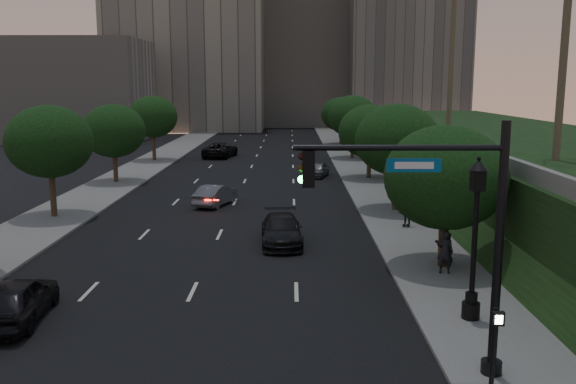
{
  "coord_description": "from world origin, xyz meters",
  "views": [
    {
      "loc": [
        3.78,
        -17.37,
        7.91
      ],
      "look_at": [
        3.67,
        6.81,
        3.6
      ],
      "focal_mm": 38.0,
      "sensor_mm": 36.0,
      "label": 1
    }
  ],
  "objects_px": {
    "street_lamp": "(474,247)",
    "sedan_mid_left": "(216,195)",
    "pedestrian_b": "(444,243)",
    "pedestrian_c": "(407,212)",
    "pedestrian_a": "(445,252)",
    "sedan_far_left": "(220,150)",
    "sedan_near_right": "(281,230)",
    "traffic_signal_mast": "(457,248)",
    "sedan_far_right": "(318,170)",
    "sedan_near_left": "(16,300)"
  },
  "relations": [
    {
      "from": "sedan_mid_left",
      "to": "sedan_near_right",
      "type": "distance_m",
      "value": 10.79
    },
    {
      "from": "street_lamp",
      "to": "pedestrian_b",
      "type": "bearing_deg",
      "value": 83.9
    },
    {
      "from": "sedan_far_left",
      "to": "sedan_far_right",
      "type": "bearing_deg",
      "value": 135.76
    },
    {
      "from": "sedan_mid_left",
      "to": "sedan_far_left",
      "type": "relative_size",
      "value": 0.72
    },
    {
      "from": "traffic_signal_mast",
      "to": "sedan_near_right",
      "type": "relative_size",
      "value": 1.42
    },
    {
      "from": "street_lamp",
      "to": "sedan_far_right",
      "type": "height_order",
      "value": "street_lamp"
    },
    {
      "from": "sedan_mid_left",
      "to": "pedestrian_c",
      "type": "xyz_separation_m",
      "value": [
        11.35,
        -6.68,
        0.3
      ]
    },
    {
      "from": "sedan_near_right",
      "to": "sedan_far_right",
      "type": "relative_size",
      "value": 1.31
    },
    {
      "from": "pedestrian_a",
      "to": "pedestrian_b",
      "type": "bearing_deg",
      "value": -85.95
    },
    {
      "from": "sedan_near_left",
      "to": "pedestrian_c",
      "type": "relative_size",
      "value": 2.69
    },
    {
      "from": "street_lamp",
      "to": "sedan_mid_left",
      "type": "relative_size",
      "value": 1.33
    },
    {
      "from": "street_lamp",
      "to": "sedan_mid_left",
      "type": "height_order",
      "value": "street_lamp"
    },
    {
      "from": "sedan_far_left",
      "to": "pedestrian_c",
      "type": "xyz_separation_m",
      "value": [
        14.07,
        -33.24,
        0.18
      ]
    },
    {
      "from": "pedestrian_c",
      "to": "traffic_signal_mast",
      "type": "bearing_deg",
      "value": 67.01
    },
    {
      "from": "traffic_signal_mast",
      "to": "street_lamp",
      "type": "height_order",
      "value": "traffic_signal_mast"
    },
    {
      "from": "traffic_signal_mast",
      "to": "pedestrian_c",
      "type": "height_order",
      "value": "traffic_signal_mast"
    },
    {
      "from": "sedan_far_left",
      "to": "sedan_near_right",
      "type": "xyz_separation_m",
      "value": [
        7.2,
        -36.38,
        -0.1
      ]
    },
    {
      "from": "sedan_mid_left",
      "to": "sedan_far_right",
      "type": "distance_m",
      "value": 14.43
    },
    {
      "from": "pedestrian_a",
      "to": "sedan_near_right",
      "type": "bearing_deg",
      "value": -20.85
    },
    {
      "from": "street_lamp",
      "to": "sedan_near_left",
      "type": "bearing_deg",
      "value": 179.97
    },
    {
      "from": "sedan_near_left",
      "to": "sedan_far_left",
      "type": "xyz_separation_m",
      "value": [
        1.55,
        46.54,
        0.04
      ]
    },
    {
      "from": "sedan_near_right",
      "to": "pedestrian_b",
      "type": "relative_size",
      "value": 2.8
    },
    {
      "from": "traffic_signal_mast",
      "to": "pedestrian_b",
      "type": "height_order",
      "value": "traffic_signal_mast"
    },
    {
      "from": "sedan_far_left",
      "to": "sedan_far_right",
      "type": "height_order",
      "value": "sedan_far_left"
    },
    {
      "from": "sedan_far_right",
      "to": "pedestrian_b",
      "type": "relative_size",
      "value": 2.14
    },
    {
      "from": "sedan_near_right",
      "to": "sedan_far_right",
      "type": "distance_m",
      "value": 22.45
    },
    {
      "from": "sedan_mid_left",
      "to": "sedan_near_right",
      "type": "bearing_deg",
      "value": 131.66
    },
    {
      "from": "sedan_near_left",
      "to": "sedan_far_right",
      "type": "relative_size",
      "value": 1.21
    },
    {
      "from": "traffic_signal_mast",
      "to": "sedan_far_left",
      "type": "distance_m",
      "value": 51.97
    },
    {
      "from": "pedestrian_b",
      "to": "sedan_far_left",
      "type": "bearing_deg",
      "value": -85.16
    },
    {
      "from": "sedan_near_left",
      "to": "sedan_near_right",
      "type": "distance_m",
      "value": 13.41
    },
    {
      "from": "pedestrian_c",
      "to": "sedan_near_left",
      "type": "bearing_deg",
      "value": 24.17
    },
    {
      "from": "sedan_far_left",
      "to": "pedestrian_a",
      "type": "bearing_deg",
      "value": 119.09
    },
    {
      "from": "sedan_near_right",
      "to": "pedestrian_c",
      "type": "xyz_separation_m",
      "value": [
        6.87,
        3.13,
        0.28
      ]
    },
    {
      "from": "sedan_mid_left",
      "to": "sedan_near_left",
      "type": "bearing_deg",
      "value": 95.07
    },
    {
      "from": "pedestrian_b",
      "to": "pedestrian_c",
      "type": "height_order",
      "value": "pedestrian_b"
    },
    {
      "from": "street_lamp",
      "to": "sedan_far_left",
      "type": "distance_m",
      "value": 48.55
    },
    {
      "from": "sedan_near_right",
      "to": "pedestrian_a",
      "type": "relative_size",
      "value": 2.69
    },
    {
      "from": "sedan_far_right",
      "to": "traffic_signal_mast",
      "type": "bearing_deg",
      "value": -71.92
    },
    {
      "from": "street_lamp",
      "to": "sedan_near_right",
      "type": "distance_m",
      "value": 12.22
    },
    {
      "from": "street_lamp",
      "to": "sedan_mid_left",
      "type": "bearing_deg",
      "value": 118.79
    },
    {
      "from": "traffic_signal_mast",
      "to": "pedestrian_b",
      "type": "relative_size",
      "value": 3.98
    },
    {
      "from": "street_lamp",
      "to": "sedan_near_right",
      "type": "height_order",
      "value": "street_lamp"
    },
    {
      "from": "traffic_signal_mast",
      "to": "sedan_far_right",
      "type": "xyz_separation_m",
      "value": [
        -2.03,
        36.37,
        -3.03
      ]
    },
    {
      "from": "sedan_near_left",
      "to": "pedestrian_c",
      "type": "distance_m",
      "value": 20.51
    },
    {
      "from": "sedan_near_left",
      "to": "pedestrian_a",
      "type": "xyz_separation_m",
      "value": [
        15.59,
        4.94,
        0.29
      ]
    },
    {
      "from": "sedan_mid_left",
      "to": "sedan_far_left",
      "type": "distance_m",
      "value": 26.7
    },
    {
      "from": "sedan_mid_left",
      "to": "pedestrian_b",
      "type": "xyz_separation_m",
      "value": [
        11.68,
        -13.42,
        0.33
      ]
    },
    {
      "from": "street_lamp",
      "to": "sedan_near_left",
      "type": "distance_m",
      "value": 15.36
    },
    {
      "from": "sedan_far_right",
      "to": "pedestrian_a",
      "type": "relative_size",
      "value": 2.05
    }
  ]
}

